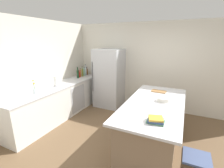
# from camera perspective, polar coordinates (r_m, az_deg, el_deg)

# --- Properties ---
(ground_plane) EXTENTS (7.20, 7.20, 0.00)m
(ground_plane) POSITION_cam_1_polar(r_m,az_deg,el_deg) (3.44, 3.59, -21.75)
(ground_plane) COLOR brown
(wall_rear) EXTENTS (6.00, 0.10, 2.60)m
(wall_rear) POSITION_cam_1_polar(r_m,az_deg,el_deg) (4.97, 13.55, 6.08)
(wall_rear) COLOR silver
(wall_rear) RESTS_ON ground_plane
(wall_left) EXTENTS (0.10, 6.00, 2.60)m
(wall_left) POSITION_cam_1_polar(r_m,az_deg,el_deg) (4.35, -27.70, 3.40)
(wall_left) COLOR silver
(wall_left) RESTS_ON ground_plane
(counter_run_left) EXTENTS (0.68, 3.15, 0.91)m
(counter_run_left) POSITION_cam_1_polar(r_m,az_deg,el_deg) (4.64, -18.23, -5.76)
(counter_run_left) COLOR silver
(counter_run_left) RESTS_ON ground_plane
(kitchen_island) EXTENTS (1.04, 2.25, 0.94)m
(kitchen_island) POSITION_cam_1_polar(r_m,az_deg,el_deg) (3.33, 14.62, -13.89)
(kitchen_island) COLOR #8E755B
(kitchen_island) RESTS_ON ground_plane
(refrigerator) EXTENTS (0.83, 0.77, 1.83)m
(refrigerator) POSITION_cam_1_polar(r_m,az_deg,el_deg) (5.03, -1.07, 2.12)
(refrigerator) COLOR #B7BABF
(refrigerator) RESTS_ON ground_plane
(bar_stool) EXTENTS (0.36, 0.36, 0.63)m
(bar_stool) POSITION_cam_1_polar(r_m,az_deg,el_deg) (2.57, 27.97, -24.20)
(bar_stool) COLOR #473828
(bar_stool) RESTS_ON ground_plane
(sink_faucet) EXTENTS (0.15, 0.05, 0.30)m
(sink_faucet) POSITION_cam_1_polar(r_m,az_deg,el_deg) (4.25, -22.75, 0.52)
(sink_faucet) COLOR silver
(sink_faucet) RESTS_ON counter_run_left
(flower_vase) EXTENTS (0.08, 0.08, 0.32)m
(flower_vase) POSITION_cam_1_polar(r_m,az_deg,el_deg) (3.98, -26.17, -1.81)
(flower_vase) COLOR silver
(flower_vase) RESTS_ON counter_run_left
(paper_towel_roll) EXTENTS (0.14, 0.14, 0.31)m
(paper_towel_roll) POSITION_cam_1_polar(r_m,az_deg,el_deg) (4.41, -19.66, 1.01)
(paper_towel_roll) COLOR gray
(paper_towel_roll) RESTS_ON counter_run_left
(whiskey_bottle) EXTENTS (0.08, 0.08, 0.26)m
(whiskey_bottle) POSITION_cam_1_polar(r_m,az_deg,el_deg) (5.61, -9.10, 4.44)
(whiskey_bottle) COLOR brown
(whiskey_bottle) RESTS_ON counter_run_left
(soda_bottle) EXTENTS (0.07, 0.07, 0.37)m
(soda_bottle) POSITION_cam_1_polar(r_m,az_deg,el_deg) (5.53, -9.53, 4.66)
(soda_bottle) COLOR silver
(soda_bottle) RESTS_ON counter_run_left
(gin_bottle) EXTENTS (0.06, 0.06, 0.30)m
(gin_bottle) POSITION_cam_1_polar(r_m,az_deg,el_deg) (5.46, -9.98, 4.27)
(gin_bottle) COLOR #8CB79E
(gin_bottle) RESTS_ON counter_run_left
(olive_oil_bottle) EXTENTS (0.06, 0.06, 0.33)m
(olive_oil_bottle) POSITION_cam_1_polar(r_m,az_deg,el_deg) (5.37, -10.64, 4.10)
(olive_oil_bottle) COLOR olive
(olive_oil_bottle) RESTS_ON counter_run_left
(vinegar_bottle) EXTENTS (0.05, 0.05, 0.28)m
(vinegar_bottle) POSITION_cam_1_polar(r_m,az_deg,el_deg) (5.32, -11.32, 3.82)
(vinegar_bottle) COLOR #994C23
(vinegar_bottle) RESTS_ON counter_run_left
(hot_sauce_bottle) EXTENTS (0.05, 0.05, 0.24)m
(hot_sauce_bottle) POSITION_cam_1_polar(r_m,az_deg,el_deg) (5.24, -11.72, 3.34)
(hot_sauce_bottle) COLOR red
(hot_sauce_bottle) RESTS_ON counter_run_left
(wine_bottle) EXTENTS (0.07, 0.07, 0.36)m
(wine_bottle) POSITION_cam_1_polar(r_m,az_deg,el_deg) (5.15, -12.25, 3.67)
(wine_bottle) COLOR #19381E
(wine_bottle) RESTS_ON counter_run_left
(cookbook_stack) EXTENTS (0.24, 0.23, 0.08)m
(cookbook_stack) POSITION_cam_1_polar(r_m,az_deg,el_deg) (2.42, 15.46, -12.42)
(cookbook_stack) COLOR #4C7F60
(cookbook_stack) RESTS_ON kitchen_island
(mixing_bowl) EXTENTS (0.22, 0.22, 0.07)m
(mixing_bowl) POSITION_cam_1_polar(r_m,az_deg,el_deg) (3.23, 17.99, -5.35)
(mixing_bowl) COLOR silver
(mixing_bowl) RESTS_ON kitchen_island
(cutting_board) EXTENTS (0.33, 0.21, 0.02)m
(cutting_board) POSITION_cam_1_polar(r_m,az_deg,el_deg) (3.79, 16.53, -2.55)
(cutting_board) COLOR #9E7042
(cutting_board) RESTS_ON kitchen_island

